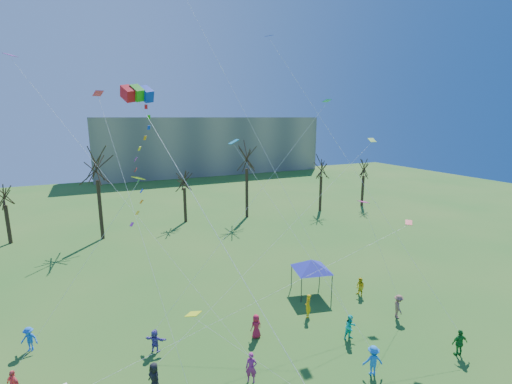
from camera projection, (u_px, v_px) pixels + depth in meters
name	position (u px, v px, depth m)	size (l,w,h in m)	color
distant_building	(210.00, 145.00, 97.69)	(60.00, 14.00, 15.00)	gray
bare_tree_row	(162.00, 175.00, 47.85)	(69.75, 9.29, 11.71)	black
big_box_kite	(145.00, 167.00, 21.32)	(3.59, 8.10, 20.57)	red
canopy_tent_blue	(312.00, 265.00, 30.52)	(4.02, 4.02, 3.10)	#3F3F44
festival_crowd	(251.00, 353.00, 21.83)	(26.23, 13.11, 1.85)	red
small_kites_aloft	(235.00, 151.00, 24.95)	(29.41, 16.42, 35.08)	orange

